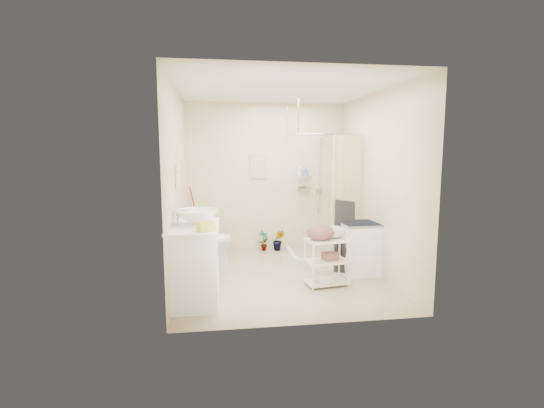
{
  "coord_description": "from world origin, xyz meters",
  "views": [
    {
      "loc": [
        -0.9,
        -5.36,
        1.78
      ],
      "look_at": [
        -0.09,
        0.25,
        1.01
      ],
      "focal_mm": 26.0,
      "sensor_mm": 36.0,
      "label": 1
    }
  ],
  "objects_px": {
    "washing_machine": "(358,248)",
    "laundry_rack": "(327,258)",
    "toilet": "(208,240)",
    "vanity": "(195,263)"
  },
  "relations": [
    {
      "from": "vanity",
      "to": "laundry_rack",
      "type": "relative_size",
      "value": 1.37
    },
    {
      "from": "toilet",
      "to": "washing_machine",
      "type": "height_order",
      "value": "toilet"
    },
    {
      "from": "toilet",
      "to": "laundry_rack",
      "type": "xyz_separation_m",
      "value": [
        1.58,
        -1.21,
        -0.01
      ]
    },
    {
      "from": "washing_machine",
      "to": "laundry_rack",
      "type": "bearing_deg",
      "value": -146.1
    },
    {
      "from": "washing_machine",
      "to": "laundry_rack",
      "type": "xyz_separation_m",
      "value": [
        -0.6,
        -0.45,
        0.0
      ]
    },
    {
      "from": "toilet",
      "to": "laundry_rack",
      "type": "bearing_deg",
      "value": -129.38
    },
    {
      "from": "toilet",
      "to": "washing_machine",
      "type": "distance_m",
      "value": 2.31
    },
    {
      "from": "laundry_rack",
      "to": "washing_machine",
      "type": "bearing_deg",
      "value": 27.77
    },
    {
      "from": "washing_machine",
      "to": "laundry_rack",
      "type": "relative_size",
      "value": 0.99
    },
    {
      "from": "vanity",
      "to": "toilet",
      "type": "distance_m",
      "value": 1.48
    }
  ]
}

